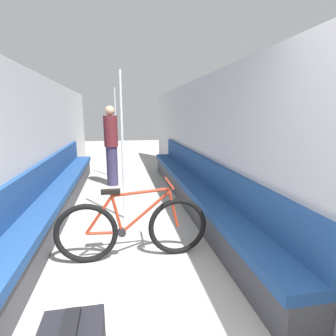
{
  "coord_description": "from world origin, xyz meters",
  "views": [
    {
      "loc": [
        -0.11,
        -0.87,
        1.6
      ],
      "look_at": [
        0.66,
        3.28,
        0.72
      ],
      "focal_mm": 28.0,
      "sensor_mm": 36.0,
      "label": 1
    }
  ],
  "objects_px": {
    "bicycle": "(133,228)",
    "grab_pole_far": "(123,150)",
    "grab_pole_near": "(116,135)",
    "passenger_standing": "(111,145)",
    "bench_seat_row_left": "(57,195)",
    "bench_seat_row_right": "(193,188)"
  },
  "relations": [
    {
      "from": "bench_seat_row_right",
      "to": "bicycle",
      "type": "distance_m",
      "value": 1.96
    },
    {
      "from": "bench_seat_row_right",
      "to": "grab_pole_near",
      "type": "distance_m",
      "value": 2.7
    },
    {
      "from": "grab_pole_far",
      "to": "passenger_standing",
      "type": "relative_size",
      "value": 1.25
    },
    {
      "from": "bench_seat_row_right",
      "to": "grab_pole_near",
      "type": "bearing_deg",
      "value": 120.8
    },
    {
      "from": "bench_seat_row_right",
      "to": "grab_pole_far",
      "type": "relative_size",
      "value": 2.73
    },
    {
      "from": "passenger_standing",
      "to": "grab_pole_far",
      "type": "bearing_deg",
      "value": 77.62
    },
    {
      "from": "bicycle",
      "to": "grab_pole_far",
      "type": "height_order",
      "value": "grab_pole_far"
    },
    {
      "from": "bench_seat_row_right",
      "to": "grab_pole_far",
      "type": "height_order",
      "value": "grab_pole_far"
    },
    {
      "from": "bench_seat_row_left",
      "to": "bench_seat_row_right",
      "type": "relative_size",
      "value": 1.0
    },
    {
      "from": "bench_seat_row_left",
      "to": "passenger_standing",
      "type": "height_order",
      "value": "passenger_standing"
    },
    {
      "from": "bicycle",
      "to": "grab_pole_far",
      "type": "distance_m",
      "value": 1.37
    },
    {
      "from": "passenger_standing",
      "to": "bicycle",
      "type": "bearing_deg",
      "value": 76.6
    },
    {
      "from": "bicycle",
      "to": "passenger_standing",
      "type": "height_order",
      "value": "passenger_standing"
    },
    {
      "from": "bench_seat_row_left",
      "to": "bicycle",
      "type": "relative_size",
      "value": 3.59
    },
    {
      "from": "bench_seat_row_right",
      "to": "passenger_standing",
      "type": "bearing_deg",
      "value": 132.08
    },
    {
      "from": "grab_pole_near",
      "to": "bench_seat_row_left",
      "type": "bearing_deg",
      "value": -113.26
    },
    {
      "from": "grab_pole_far",
      "to": "grab_pole_near",
      "type": "bearing_deg",
      "value": 92.5
    },
    {
      "from": "grab_pole_near",
      "to": "grab_pole_far",
      "type": "height_order",
      "value": "same"
    },
    {
      "from": "bench_seat_row_left",
      "to": "grab_pole_near",
      "type": "height_order",
      "value": "grab_pole_near"
    },
    {
      "from": "bench_seat_row_left",
      "to": "bench_seat_row_right",
      "type": "height_order",
      "value": "same"
    },
    {
      "from": "bench_seat_row_right",
      "to": "bicycle",
      "type": "height_order",
      "value": "bench_seat_row_right"
    },
    {
      "from": "bench_seat_row_left",
      "to": "passenger_standing",
      "type": "distance_m",
      "value": 1.9
    }
  ]
}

